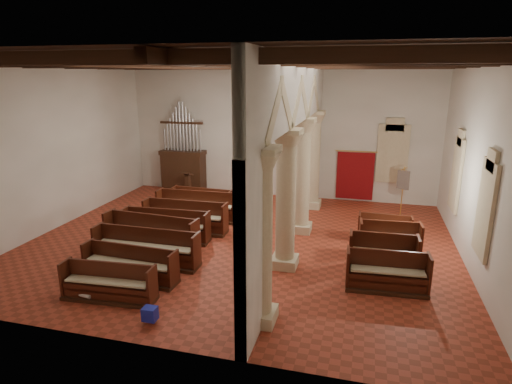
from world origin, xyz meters
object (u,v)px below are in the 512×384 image
object	(u,v)px
processional_banner	(401,200)
aisle_pew_0	(387,277)
lectern	(188,187)
nave_pew_0	(109,288)
pipe_organ	(183,164)

from	to	relation	value
processional_banner	aisle_pew_0	distance (m)	6.18
lectern	nave_pew_0	size ratio (longest dim) A/B	0.51
processional_banner	nave_pew_0	xyz separation A→B (m)	(-7.47, -8.41, -0.44)
nave_pew_0	aisle_pew_0	xyz separation A→B (m)	(6.77, 2.28, 0.04)
pipe_organ	lectern	world-z (taller)	pipe_organ
pipe_organ	nave_pew_0	size ratio (longest dim) A/B	1.80
pipe_organ	lectern	xyz separation A→B (m)	(0.60, -0.92, -0.86)
aisle_pew_0	processional_banner	bearing A→B (deg)	79.81
pipe_organ	aisle_pew_0	size ratio (longest dim) A/B	2.05
processional_banner	nave_pew_0	size ratio (longest dim) A/B	0.86
lectern	aisle_pew_0	world-z (taller)	lectern
processional_banner	aisle_pew_0	world-z (taller)	processional_banner
nave_pew_0	pipe_organ	bearing A→B (deg)	99.59
aisle_pew_0	pipe_organ	bearing A→B (deg)	136.28
lectern	nave_pew_0	bearing A→B (deg)	-69.05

